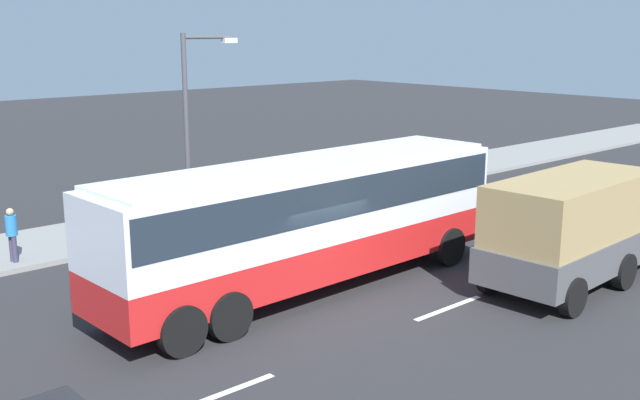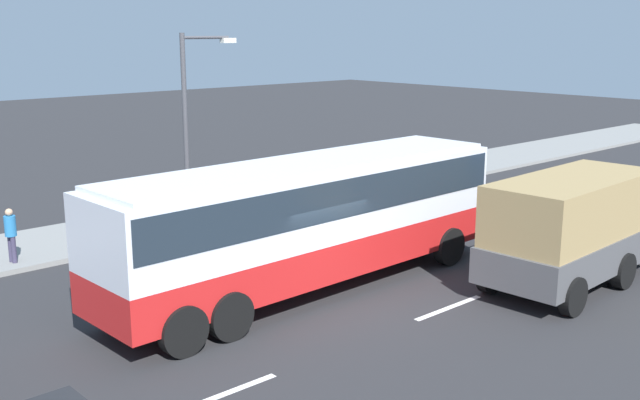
# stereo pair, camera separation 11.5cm
# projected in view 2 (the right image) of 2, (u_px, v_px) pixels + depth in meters

# --- Properties ---
(ground_plane) EXTENTS (120.00, 120.00, 0.00)m
(ground_plane) POSITION_uv_depth(u_px,v_px,m) (312.00, 300.00, 18.79)
(ground_plane) COLOR #28282B
(sidewalk_curb) EXTENTS (80.00, 4.00, 0.15)m
(sidewalk_curb) POSITION_uv_depth(u_px,v_px,m) (135.00, 228.00, 25.27)
(sidewalk_curb) COLOR gray
(sidewalk_curb) RESTS_ON ground_plane
(lane_centreline) EXTENTS (42.40, 0.16, 0.01)m
(lane_centreline) POSITION_uv_depth(u_px,v_px,m) (501.00, 288.00, 19.63)
(lane_centreline) COLOR white
(lane_centreline) RESTS_ON ground_plane
(coach_bus) EXTENTS (11.84, 3.02, 3.37)m
(coach_bus) POSITION_uv_depth(u_px,v_px,m) (310.00, 211.00, 19.10)
(coach_bus) COLOR red
(coach_bus) RESTS_ON ground_plane
(cargo_truck) EXTENTS (7.79, 2.85, 2.91)m
(cargo_truck) POSITION_uv_depth(u_px,v_px,m) (587.00, 221.00, 20.08)
(cargo_truck) COLOR navy
(cargo_truck) RESTS_ON ground_plane
(car_white_minivan) EXTENTS (4.59, 1.99, 1.36)m
(car_white_minivan) POSITION_uv_depth(u_px,v_px,m) (552.00, 194.00, 27.31)
(car_white_minivan) COLOR white
(car_white_minivan) RESTS_ON ground_plane
(pedestrian_near_curb) EXTENTS (0.32, 0.32, 1.56)m
(pedestrian_near_curb) POSITION_uv_depth(u_px,v_px,m) (11.00, 232.00, 21.11)
(pedestrian_near_curb) COLOR #38334C
(pedestrian_near_curb) RESTS_ON sidewalk_curb
(street_lamp) EXTENTS (2.06, 0.24, 6.35)m
(street_lamp) POSITION_uv_depth(u_px,v_px,m) (192.00, 117.00, 23.98)
(street_lamp) COLOR #47474C
(street_lamp) RESTS_ON sidewalk_curb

